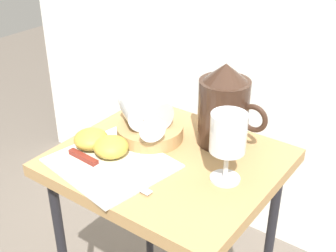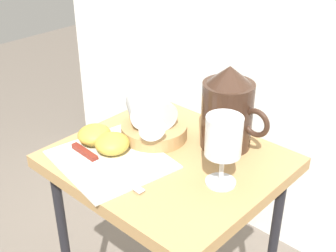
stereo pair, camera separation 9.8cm
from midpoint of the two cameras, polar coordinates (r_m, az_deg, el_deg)
table at (r=1.07m, az=-2.65°, el=-7.78°), size 0.48×0.43×0.69m
linen_napkin at (r=1.01m, az=-9.99°, el=-4.74°), size 0.28×0.26×0.00m
basket_tray at (r=1.09m, az=-4.87°, el=-0.80°), size 0.16×0.16×0.03m
pitcher at (r=1.04m, az=4.42°, el=1.80°), size 0.17×0.12×0.20m
wine_glass_upright at (r=0.89m, az=4.50°, el=-1.50°), size 0.07×0.07×0.15m
wine_glass_tipped_near at (r=1.06m, az=-6.17°, el=1.85°), size 0.16×0.14×0.08m
wine_glass_tipped_far at (r=1.07m, az=-4.79°, el=1.84°), size 0.15×0.10×0.07m
apple_half_left at (r=1.06m, az=-12.37°, el=-1.71°), size 0.08×0.08×0.04m
apple_half_right at (r=1.02m, az=-9.99°, el=-2.71°), size 0.08×0.08×0.04m
knife at (r=1.00m, az=-11.92°, el=-4.89°), size 0.24×0.03×0.01m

